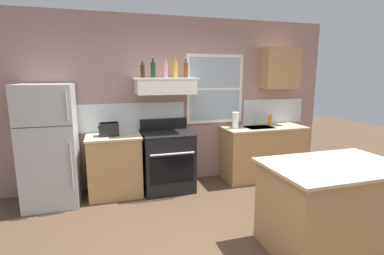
{
  "coord_description": "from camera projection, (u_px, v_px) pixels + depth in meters",
  "views": [
    {
      "loc": [
        -1.13,
        -2.38,
        1.8
      ],
      "look_at": [
        -0.05,
        1.2,
        1.1
      ],
      "focal_mm": 26.77,
      "sensor_mm": 36.0,
      "label": 1
    }
  ],
  "objects": [
    {
      "name": "ground_plane",
      "position": [
        231.0,
        255.0,
        2.89
      ],
      "size": [
        16.0,
        16.0,
        0.0
      ],
      "primitive_type": "plane",
      "color": "#4C3828"
    },
    {
      "name": "back_wall",
      "position": [
        179.0,
        101.0,
        4.74
      ],
      "size": [
        5.4,
        0.11,
        2.7
      ],
      "color": "gray",
      "rests_on": "ground_plane"
    },
    {
      "name": "refrigerator",
      "position": [
        50.0,
        145.0,
        3.93
      ],
      "size": [
        0.7,
        0.72,
        1.67
      ],
      "color": "#B7BABC",
      "rests_on": "ground_plane"
    },
    {
      "name": "counter_left_of_stove",
      "position": [
        115.0,
        165.0,
        4.29
      ],
      "size": [
        0.79,
        0.63,
        0.91
      ],
      "color": "tan",
      "rests_on": "ground_plane"
    },
    {
      "name": "toaster",
      "position": [
        109.0,
        129.0,
        4.18
      ],
      "size": [
        0.3,
        0.2,
        0.19
      ],
      "color": "black",
      "rests_on": "counter_left_of_stove"
    },
    {
      "name": "stove_range",
      "position": [
        168.0,
        161.0,
        4.48
      ],
      "size": [
        0.76,
        0.69,
        1.09
      ],
      "color": "black",
      "rests_on": "ground_plane"
    },
    {
      "name": "range_hood_shelf",
      "position": [
        165.0,
        86.0,
        4.36
      ],
      "size": [
        0.96,
        0.52,
        0.24
      ],
      "color": "white"
    },
    {
      "name": "bottle_brown_stout",
      "position": [
        143.0,
        71.0,
        4.26
      ],
      "size": [
        0.06,
        0.06,
        0.24
      ],
      "color": "#381E0F",
      "rests_on": "range_hood_shelf"
    },
    {
      "name": "bottle_dark_green_wine",
      "position": [
        153.0,
        70.0,
        4.29
      ],
      "size": [
        0.07,
        0.07,
        0.29
      ],
      "color": "#143819",
      "rests_on": "range_hood_shelf"
    },
    {
      "name": "bottle_rose_pink",
      "position": [
        165.0,
        69.0,
        4.28
      ],
      "size": [
        0.07,
        0.07,
        0.29
      ],
      "color": "#C67F84",
      "rests_on": "range_hood_shelf"
    },
    {
      "name": "bottle_champagne_gold_foil",
      "position": [
        175.0,
        69.0,
        4.39
      ],
      "size": [
        0.08,
        0.08,
        0.3
      ],
      "color": "#B29333",
      "rests_on": "range_hood_shelf"
    },
    {
      "name": "bottle_amber_wine",
      "position": [
        186.0,
        70.0,
        4.43
      ],
      "size": [
        0.07,
        0.07,
        0.28
      ],
      "color": "brown",
      "rests_on": "range_hood_shelf"
    },
    {
      "name": "counter_right_with_sink",
      "position": [
        262.0,
        152.0,
        5.0
      ],
      "size": [
        1.43,
        0.63,
        0.91
      ],
      "color": "tan",
      "rests_on": "ground_plane"
    },
    {
      "name": "sink_faucet",
      "position": [
        256.0,
        116.0,
        4.95
      ],
      "size": [
        0.03,
        0.17,
        0.28
      ],
      "color": "silver",
      "rests_on": "counter_right_with_sink"
    },
    {
      "name": "paper_towel_roll",
      "position": [
        235.0,
        120.0,
        4.74
      ],
      "size": [
        0.11,
        0.11,
        0.27
      ],
      "primitive_type": "cylinder",
      "color": "white",
      "rests_on": "counter_right_with_sink"
    },
    {
      "name": "dish_soap_bottle",
      "position": [
        270.0,
        120.0,
        5.05
      ],
      "size": [
        0.06,
        0.06,
        0.18
      ],
      "primitive_type": "cylinder",
      "color": "orange",
      "rests_on": "counter_right_with_sink"
    },
    {
      "name": "kitchen_island",
      "position": [
        332.0,
        206.0,
        2.95
      ],
      "size": [
        1.4,
        0.9,
        0.91
      ],
      "color": "tan",
      "rests_on": "ground_plane"
    },
    {
      "name": "upper_cabinet_right",
      "position": [
        280.0,
        68.0,
        4.97
      ],
      "size": [
        0.64,
        0.32,
        0.7
      ],
      "color": "tan"
    }
  ]
}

